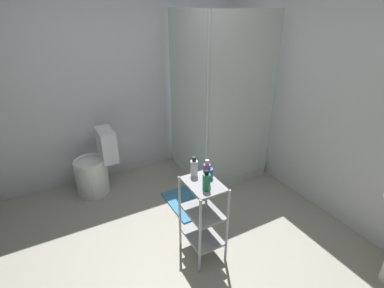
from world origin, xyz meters
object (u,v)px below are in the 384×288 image
Objects in this scene: shower_stall at (216,141)px; storage_cart at (203,213)px; rinse_cup at (209,173)px; lotion_bottle_white at (194,168)px; body_wash_bottle_green at (206,182)px; conditioner_bottle_purple at (207,174)px; toilet at (96,168)px; bath_mat at (188,202)px.

shower_stall reaches higher than storage_cart.
rinse_cup is (1.08, -0.77, 0.32)m from shower_stall.
lotion_bottle_white is 1.04× the size of body_wash_bottle_green.
body_wash_bottle_green is at bearing -32.77° from conditioner_bottle_purple.
storage_cart is at bearing 5.74° from lotion_bottle_white.
shower_stall is 1.49m from toilet.
rinse_cup is (1.38, 0.68, 0.47)m from toilet.
toilet is at bearing -101.86° from shower_stall.
shower_stall is 2.63× the size of toilet.
conditioner_bottle_purple reaches higher than storage_cart.
bath_mat is (-0.66, 0.14, -0.78)m from rinse_cup.
conditioner_bottle_purple reaches higher than toilet.
bath_mat is at bearing 162.64° from storage_cart.
storage_cart is at bearing -17.36° from bath_mat.
shower_stall is at bearing 78.14° from toilet.
storage_cart is at bearing -37.12° from shower_stall.
conditioner_bottle_purple is 0.10m from rinse_cup.
storage_cart is at bearing 162.71° from body_wash_bottle_green.
conditioner_bottle_purple reaches higher than rinse_cup.
shower_stall reaches higher than lotion_bottle_white.
toilet is at bearing -156.82° from conditioner_bottle_purple.
toilet is at bearing -159.25° from body_wash_bottle_green.
toilet is 1.70m from body_wash_bottle_green.
shower_stall reaches higher than bath_mat.
body_wash_bottle_green reaches higher than rinse_cup.
rinse_cup is (-0.06, 0.06, -0.05)m from conditioner_bottle_purple.
toilet is at bearing -157.10° from storage_cart.
rinse_cup is (-0.13, 0.11, -0.03)m from body_wash_bottle_green.
rinse_cup is (0.09, 0.09, -0.03)m from lotion_bottle_white.
rinse_cup is 0.15× the size of bath_mat.
rinse_cup is at bearing 119.65° from storage_cart.
shower_stall reaches higher than toilet.
conditioner_bottle_purple is at bearing -36.08° from shower_stall.
rinse_cup is at bearing -12.09° from bath_mat.
body_wash_bottle_green reaches higher than toilet.
toilet is 1.61m from rinse_cup.
body_wash_bottle_green is 0.29× the size of bath_mat.
conditioner_bottle_purple is (1.45, 0.62, 0.52)m from toilet.
shower_stall is at bearing 138.94° from lotion_bottle_white.
lotion_bottle_white is 1.02m from bath_mat.
rinse_cup is at bearing -35.58° from shower_stall.
lotion_bottle_white is at bearing -174.26° from storage_cart.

